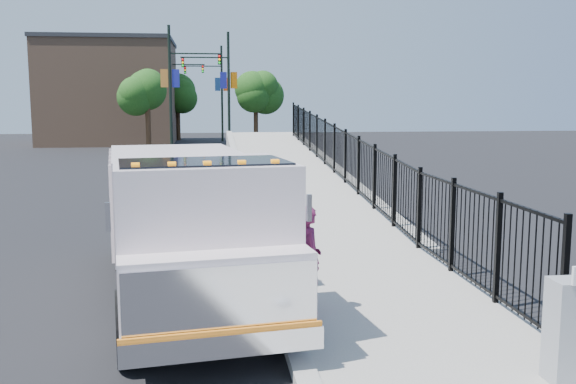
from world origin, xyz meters
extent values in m
plane|color=black|center=(0.00, 0.00, 0.00)|extent=(120.00, 120.00, 0.00)
cube|color=#9E998E|center=(1.93, -2.00, 0.06)|extent=(3.55, 12.00, 0.12)
cube|color=#ADAAA3|center=(0.00, -2.00, 0.08)|extent=(0.30, 12.00, 0.16)
cube|color=#9E998E|center=(2.12, 16.00, 0.00)|extent=(3.95, 24.06, 3.19)
cube|color=black|center=(3.55, 12.00, 0.90)|extent=(0.10, 28.00, 1.80)
cube|color=black|center=(-1.58, 1.59, 0.56)|extent=(2.01, 7.02, 0.22)
cube|color=white|center=(-1.24, -0.74, 1.58)|extent=(2.70, 2.57, 2.04)
cube|color=white|center=(-1.06, -2.00, 1.07)|extent=(2.48, 1.05, 1.02)
cube|color=silver|center=(-1.00, -2.37, 1.07)|extent=(2.34, 0.42, 0.87)
cube|color=silver|center=(-0.99, -2.45, 0.56)|extent=(2.45, 0.54, 0.29)
cube|color=orange|center=(-0.99, -2.45, 0.71)|extent=(2.43, 0.40, 0.06)
cube|color=black|center=(-1.20, -0.99, 2.19)|extent=(2.41, 1.64, 0.87)
cube|color=white|center=(-1.77, 2.90, 1.58)|extent=(3.04, 4.60, 1.74)
cube|color=silver|center=(-2.36, -1.93, 2.04)|extent=(0.07, 0.07, 0.36)
cube|color=silver|center=(0.17, -1.56, 2.04)|extent=(0.07, 0.07, 0.36)
cube|color=orange|center=(-2.06, -1.47, 2.62)|extent=(0.11, 0.10, 0.06)
cube|color=orange|center=(-1.61, -1.41, 2.62)|extent=(0.11, 0.10, 0.06)
cube|color=orange|center=(-1.15, -1.34, 2.62)|extent=(0.11, 0.10, 0.06)
cube|color=orange|center=(-0.70, -1.28, 2.62)|extent=(0.11, 0.10, 0.06)
cube|color=orange|center=(-0.24, -1.21, 2.62)|extent=(0.11, 0.10, 0.06)
cylinder|color=black|center=(-2.20, -1.60, 0.51)|extent=(0.47, 1.06, 1.02)
cylinder|color=black|center=(-0.08, -1.29, 0.51)|extent=(0.47, 1.06, 1.02)
cylinder|color=black|center=(-2.92, 3.35, 0.51)|extent=(0.47, 1.06, 1.02)
cylinder|color=black|center=(-0.80, 3.66, 0.51)|extent=(0.47, 1.06, 1.02)
cylinder|color=black|center=(-3.08, 4.46, 0.51)|extent=(0.47, 1.06, 1.02)
cylinder|color=black|center=(-0.96, 4.77, 0.51)|extent=(0.47, 1.06, 1.02)
imported|color=maroon|center=(0.40, -0.06, 0.97)|extent=(0.49, 0.67, 1.70)
cube|color=gray|center=(3.10, -2.98, 0.75)|extent=(0.55, 0.40, 1.25)
cylinder|color=black|center=(-3.48, 30.80, 4.00)|extent=(0.18, 0.18, 8.00)
cube|color=black|center=(-1.88, 30.80, 6.30)|extent=(3.20, 0.08, 0.08)
cube|color=black|center=(-0.44, 30.80, 5.95)|extent=(0.18, 0.22, 0.60)
cube|color=navy|center=(-3.13, 30.80, 4.80)|extent=(0.45, 0.04, 1.10)
cube|color=#C2732A|center=(-3.83, 30.80, 4.80)|extent=(0.45, 0.04, 1.10)
cylinder|color=black|center=(0.22, 34.30, 4.00)|extent=(0.18, 0.18, 8.00)
cube|color=black|center=(-1.38, 34.30, 6.30)|extent=(3.20, 0.08, 0.08)
cube|color=black|center=(-2.82, 34.30, 5.95)|extent=(0.18, 0.22, 0.60)
cube|color=#C26409|center=(0.57, 34.30, 4.80)|extent=(0.45, 0.04, 1.10)
cube|color=navy|center=(-0.13, 34.30, 4.80)|extent=(0.45, 0.04, 1.10)
cylinder|color=black|center=(-4.62, 43.00, 4.00)|extent=(0.18, 0.18, 8.00)
cube|color=black|center=(-3.02, 43.00, 6.30)|extent=(3.20, 0.08, 0.08)
cube|color=black|center=(-1.58, 43.00, 5.95)|extent=(0.18, 0.22, 0.60)
cube|color=navy|center=(-4.27, 43.00, 4.80)|extent=(0.45, 0.04, 1.10)
cube|color=orange|center=(-4.97, 43.00, 4.80)|extent=(0.45, 0.04, 1.10)
cylinder|color=black|center=(-0.03, 45.34, 4.00)|extent=(0.18, 0.18, 8.00)
cube|color=black|center=(-1.63, 45.34, 6.30)|extent=(3.20, 0.08, 0.08)
cube|color=black|center=(-3.07, 45.34, 5.95)|extent=(0.18, 0.22, 0.60)
cube|color=#E84B12|center=(0.32, 45.34, 4.80)|extent=(0.45, 0.04, 1.10)
cube|color=navy|center=(-0.38, 45.34, 4.80)|extent=(0.45, 0.04, 1.10)
cylinder|color=#382314|center=(-5.20, 34.21, 1.60)|extent=(0.36, 0.36, 3.20)
sphere|color=#194714|center=(-5.20, 34.21, 4.00)|extent=(2.78, 2.78, 2.78)
cylinder|color=#382314|center=(2.46, 40.19, 1.60)|extent=(0.36, 0.36, 3.20)
sphere|color=#194714|center=(2.46, 40.19, 4.00)|extent=(2.69, 2.69, 2.69)
cylinder|color=#382314|center=(-3.83, 47.41, 1.60)|extent=(0.36, 0.36, 3.20)
sphere|color=#194714|center=(-3.83, 47.41, 4.00)|extent=(3.17, 3.17, 3.17)
cube|color=#8C664C|center=(-9.00, 44.00, 4.00)|extent=(10.00, 10.00, 8.00)
camera|label=1|loc=(-1.11, -9.78, 3.44)|focal=40.00mm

